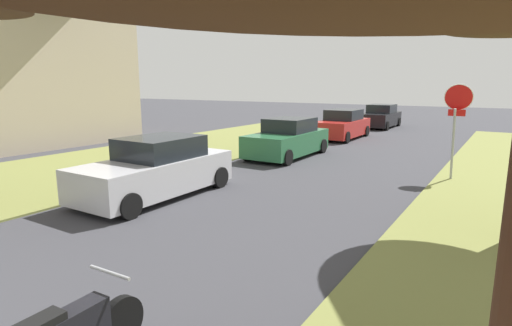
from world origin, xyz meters
The scene contains 6 objects.
stop_sign_far centered at (4.05, 14.88, 2.15)m, with size 0.81×0.72×2.91m.
parked_sedan_silver centered at (-2.33, 8.69, 0.72)m, with size 1.99×4.42×1.57m.
parked_sedan_green centered at (-2.24, 15.86, 0.72)m, with size 1.99×4.42×1.57m.
parked_sedan_red centered at (-2.41, 22.51, 0.72)m, with size 1.99×4.42×1.57m.
parked_sedan_black centered at (-2.25, 29.38, 0.72)m, with size 1.99×4.42×1.57m.
house_backdrop_left centered at (-15.88, 11.71, 4.96)m, with size 8.59×10.85×9.64m.
Camera 1 is at (5.53, 1.32, 2.95)m, focal length 28.27 mm.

